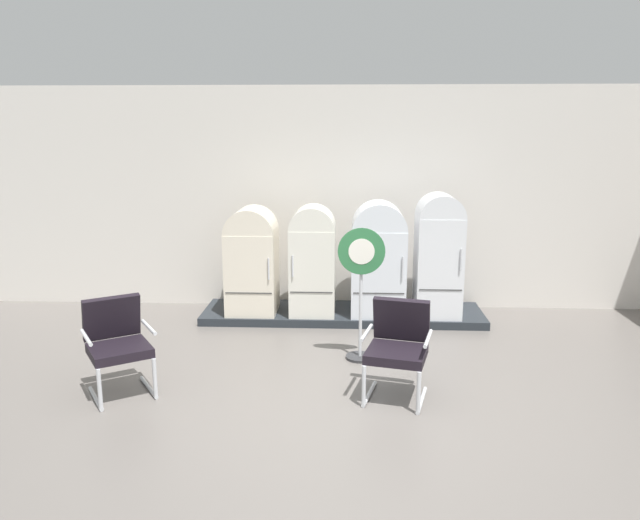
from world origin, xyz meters
TOP-DOWN VIEW (x-y plane):
  - ground at (0.00, 0.00)m, footprint 12.00×10.00m
  - back_wall at (0.00, 3.66)m, footprint 11.76×0.12m
  - display_plinth at (0.00, 3.02)m, footprint 3.78×0.95m
  - refrigerator_0 at (-1.21, 2.92)m, footprint 0.66×0.69m
  - refrigerator_1 at (-0.40, 2.89)m, footprint 0.59×0.62m
  - refrigerator_2 at (0.46, 2.91)m, footprint 0.71×0.67m
  - refrigerator_3 at (1.25, 2.89)m, footprint 0.59×0.63m
  - armchair_left at (-2.17, 0.55)m, footprint 0.80×0.82m
  - armchair_right at (0.55, 0.59)m, footprint 0.71×0.73m
  - sign_stand at (0.21, 1.52)m, footprint 0.51×0.32m

SIDE VIEW (x-z plane):
  - ground at x=0.00m, z-range -0.05..0.00m
  - display_plinth at x=0.00m, z-range 0.00..0.11m
  - armchair_left at x=-2.17m, z-range 0.06..1.00m
  - armchair_right at x=0.55m, z-range 0.06..1.00m
  - sign_stand at x=0.21m, z-range 0.03..1.53m
  - refrigerator_0 at x=-1.21m, z-range 0.14..1.56m
  - refrigerator_1 at x=-0.40m, z-range 0.15..1.60m
  - refrigerator_2 at x=0.46m, z-range 0.15..1.64m
  - refrigerator_3 at x=1.25m, z-range 0.16..1.77m
  - back_wall at x=0.00m, z-range 0.01..3.13m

